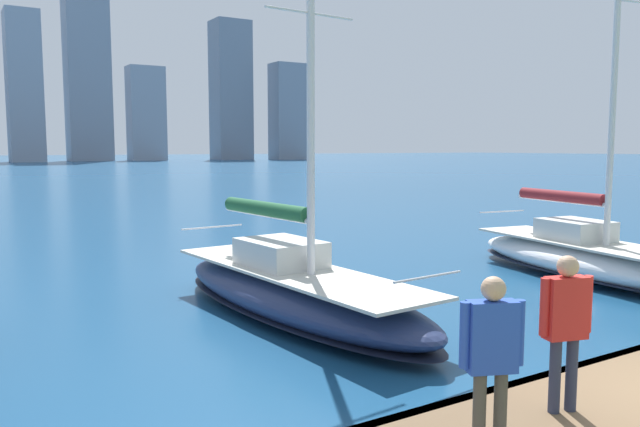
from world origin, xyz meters
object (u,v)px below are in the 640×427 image
person_blue_shirt (492,349)px  person_red_shirt (566,318)px  sailboat_maroon (586,255)px  sailboat_forest (293,288)px

person_blue_shirt → person_red_shirt: (-1.45, -0.28, 0.01)m
sailboat_maroon → person_blue_shirt: sailboat_maroon is taller
person_red_shirt → sailboat_maroon: bearing=-145.8°
sailboat_forest → person_blue_shirt: sailboat_forest is taller
sailboat_maroon → person_red_shirt: sailboat_maroon is taller
sailboat_maroon → sailboat_forest: (8.76, -0.70, -0.01)m
sailboat_maroon → person_blue_shirt: size_ratio=6.55×
sailboat_forest → sailboat_maroon: bearing=175.4°
sailboat_forest → person_red_shirt: 6.99m
person_red_shirt → sailboat_forest: bearing=-93.1°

